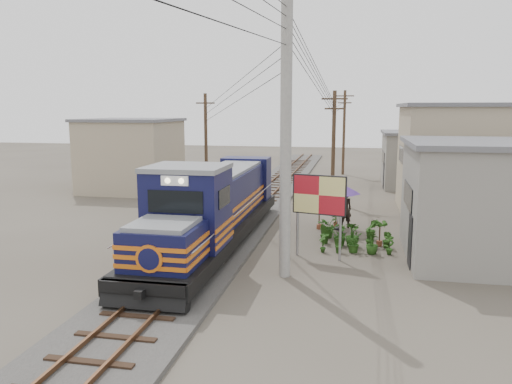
% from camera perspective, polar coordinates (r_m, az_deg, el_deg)
% --- Properties ---
extents(ground, '(120.00, 120.00, 0.00)m').
position_cam_1_polar(ground, '(19.36, -6.95, -8.35)').
color(ground, '#473F35').
rests_on(ground, ground).
extents(ballast, '(3.60, 70.00, 0.16)m').
position_cam_1_polar(ballast, '(28.69, -0.72, -2.21)').
color(ballast, '#595651').
rests_on(ballast, ground).
extents(track, '(1.15, 70.00, 0.12)m').
position_cam_1_polar(track, '(28.65, -0.72, -1.85)').
color(track, '#51331E').
rests_on(track, ground).
extents(locomotive, '(2.80, 15.22, 3.77)m').
position_cam_1_polar(locomotive, '(21.49, -4.74, -1.92)').
color(locomotive, black).
rests_on(locomotive, ground).
extents(utility_pole_main, '(0.40, 0.40, 10.00)m').
position_cam_1_polar(utility_pole_main, '(17.16, 3.43, 6.44)').
color(utility_pole_main, '#9E9B93').
rests_on(utility_pole_main, ground).
extents(wooden_pole_mid, '(1.60, 0.24, 7.00)m').
position_cam_1_polar(wooden_pole_mid, '(31.58, 8.84, 5.36)').
color(wooden_pole_mid, '#4C3826').
rests_on(wooden_pole_mid, ground).
extents(wooden_pole_far, '(1.60, 0.24, 7.50)m').
position_cam_1_polar(wooden_pole_far, '(45.53, 10.02, 6.90)').
color(wooden_pole_far, '#4C3826').
rests_on(wooden_pole_far, ground).
extents(wooden_pole_left, '(1.60, 0.24, 7.00)m').
position_cam_1_polar(wooden_pole_left, '(37.16, -5.75, 6.04)').
color(wooden_pole_left, '#4C3826').
rests_on(wooden_pole_left, ground).
extents(power_lines, '(9.65, 19.00, 3.30)m').
position_cam_1_polar(power_lines, '(26.70, -1.75, 13.06)').
color(power_lines, black).
rests_on(power_lines, ground).
extents(shophouse_front, '(7.35, 6.30, 4.70)m').
position_cam_1_polar(shophouse_front, '(21.54, 26.32, -0.98)').
color(shophouse_front, gray).
rests_on(shophouse_front, ground).
extents(shophouse_mid, '(8.40, 7.35, 6.20)m').
position_cam_1_polar(shophouse_mid, '(30.35, 23.93, 3.41)').
color(shophouse_mid, tan).
rests_on(shophouse_mid, ground).
extents(shophouse_back, '(6.30, 6.30, 4.20)m').
position_cam_1_polar(shophouse_back, '(39.99, 18.66, 3.57)').
color(shophouse_back, gray).
rests_on(shophouse_back, ground).
extents(shophouse_left, '(6.30, 6.30, 5.20)m').
position_cam_1_polar(shophouse_left, '(37.18, -14.04, 4.15)').
color(shophouse_left, tan).
rests_on(shophouse_left, ground).
extents(billboard, '(2.14, 0.63, 3.35)m').
position_cam_1_polar(billboard, '(19.75, 7.23, -0.60)').
color(billboard, '#99999E').
rests_on(billboard, ground).
extents(market_umbrella, '(2.47, 2.47, 2.37)m').
position_cam_1_polar(market_umbrella, '(24.67, 9.43, 0.46)').
color(market_umbrella, black).
rests_on(market_umbrella, ground).
extents(vendor, '(0.81, 0.69, 1.90)m').
position_cam_1_polar(vendor, '(25.22, 10.14, -1.98)').
color(vendor, black).
rests_on(vendor, ground).
extents(plant_nursery, '(3.54, 3.34, 1.08)m').
position_cam_1_polar(plant_nursery, '(22.31, 10.41, -4.76)').
color(plant_nursery, '#234C15').
rests_on(plant_nursery, ground).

